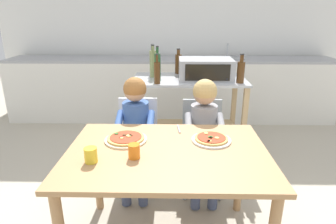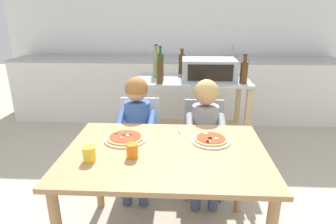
{
  "view_description": "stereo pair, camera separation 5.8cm",
  "coord_description": "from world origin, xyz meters",
  "px_view_note": "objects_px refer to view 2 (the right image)",
  "views": [
    {
      "loc": [
        0.04,
        -1.6,
        1.55
      ],
      "look_at": [
        0.0,
        0.3,
        0.88
      ],
      "focal_mm": 30.63,
      "sensor_mm": 36.0,
      "label": 1
    },
    {
      "loc": [
        0.09,
        -1.6,
        1.55
      ],
      "look_at": [
        0.0,
        0.3,
        0.88
      ],
      "focal_mm": 30.63,
      "sensor_mm": 36.0,
      "label": 2
    }
  ],
  "objects_px": {
    "bottle_dark_olive_oil": "(160,66)",
    "drinking_cup_yellow": "(89,154)",
    "toaster_oven": "(209,69)",
    "bottle_clear_vinegar": "(244,72)",
    "drinking_cup_orange": "(132,151)",
    "serving_spoon": "(179,129)",
    "dining_table": "(166,165)",
    "child_in_grey_shirt": "(205,126)",
    "pizza_plate_cream": "(125,138)",
    "dining_chair_left": "(139,137)",
    "child_in_blue_striped_shirt": "(137,123)",
    "pizza_plate_white": "(211,140)",
    "kitchen_island_cart": "(192,105)",
    "bottle_squat_spirits": "(182,63)",
    "bottle_tall_green_wine": "(156,62)",
    "bottle_brown_beer": "(156,63)",
    "bottle_slim_sauce": "(160,72)",
    "dining_chair_right": "(204,140)"
  },
  "relations": [
    {
      "from": "pizza_plate_cream",
      "to": "serving_spoon",
      "type": "height_order",
      "value": "pizza_plate_cream"
    },
    {
      "from": "pizza_plate_white",
      "to": "drinking_cup_orange",
      "type": "relative_size",
      "value": 3.03
    },
    {
      "from": "child_in_blue_striped_shirt",
      "to": "drinking_cup_yellow",
      "type": "distance_m",
      "value": 0.79
    },
    {
      "from": "dining_table",
      "to": "pizza_plate_white",
      "type": "xyz_separation_m",
      "value": [
        0.29,
        0.15,
        0.11
      ]
    },
    {
      "from": "bottle_squat_spirits",
      "to": "child_in_grey_shirt",
      "type": "bearing_deg",
      "value": -78.71
    },
    {
      "from": "dining_chair_left",
      "to": "serving_spoon",
      "type": "relative_size",
      "value": 5.79
    },
    {
      "from": "pizza_plate_cream",
      "to": "toaster_oven",
      "type": "bearing_deg",
      "value": 61.19
    },
    {
      "from": "bottle_tall_green_wine",
      "to": "bottle_slim_sauce",
      "type": "bearing_deg",
      "value": -80.2
    },
    {
      "from": "kitchen_island_cart",
      "to": "pizza_plate_white",
      "type": "xyz_separation_m",
      "value": [
        0.09,
        -1.2,
        0.14
      ]
    },
    {
      "from": "drinking_cup_orange",
      "to": "serving_spoon",
      "type": "height_order",
      "value": "drinking_cup_orange"
    },
    {
      "from": "dining_chair_left",
      "to": "pizza_plate_cream",
      "type": "relative_size",
      "value": 2.86
    },
    {
      "from": "dining_table",
      "to": "bottle_tall_green_wine",
      "type": "bearing_deg",
      "value": 97.16
    },
    {
      "from": "kitchen_island_cart",
      "to": "dining_chair_right",
      "type": "height_order",
      "value": "kitchen_island_cart"
    },
    {
      "from": "pizza_plate_white",
      "to": "drinking_cup_yellow",
      "type": "bearing_deg",
      "value": -157.62
    },
    {
      "from": "drinking_cup_yellow",
      "to": "dining_table",
      "type": "bearing_deg",
      "value": 18.96
    },
    {
      "from": "bottle_squat_spirits",
      "to": "drinking_cup_orange",
      "type": "relative_size",
      "value": 3.23
    },
    {
      "from": "bottle_squat_spirits",
      "to": "drinking_cup_orange",
      "type": "height_order",
      "value": "bottle_squat_spirits"
    },
    {
      "from": "bottle_tall_green_wine",
      "to": "child_in_blue_striped_shirt",
      "type": "height_order",
      "value": "bottle_tall_green_wine"
    },
    {
      "from": "drinking_cup_yellow",
      "to": "drinking_cup_orange",
      "type": "xyz_separation_m",
      "value": [
        0.24,
        0.05,
        -0.0
      ]
    },
    {
      "from": "bottle_dark_olive_oil",
      "to": "drinking_cup_yellow",
      "type": "relative_size",
      "value": 3.87
    },
    {
      "from": "bottle_dark_olive_oil",
      "to": "dining_chair_left",
      "type": "distance_m",
      "value": 0.76
    },
    {
      "from": "child_in_blue_striped_shirt",
      "to": "child_in_grey_shirt",
      "type": "xyz_separation_m",
      "value": [
        0.57,
        -0.03,
        0.0
      ]
    },
    {
      "from": "dining_chair_right",
      "to": "child_in_blue_striped_shirt",
      "type": "xyz_separation_m",
      "value": [
        -0.57,
        -0.09,
        0.18
      ]
    },
    {
      "from": "drinking_cup_orange",
      "to": "serving_spoon",
      "type": "xyz_separation_m",
      "value": [
        0.27,
        0.43,
        -0.04
      ]
    },
    {
      "from": "bottle_tall_green_wine",
      "to": "dining_chair_right",
      "type": "xyz_separation_m",
      "value": [
        0.49,
        -0.83,
        -0.54
      ]
    },
    {
      "from": "bottle_tall_green_wine",
      "to": "child_in_grey_shirt",
      "type": "xyz_separation_m",
      "value": [
        0.49,
        -0.95,
        -0.36
      ]
    },
    {
      "from": "pizza_plate_cream",
      "to": "drinking_cup_orange",
      "type": "xyz_separation_m",
      "value": [
        0.09,
        -0.24,
        0.03
      ]
    },
    {
      "from": "toaster_oven",
      "to": "bottle_clear_vinegar",
      "type": "height_order",
      "value": "bottle_clear_vinegar"
    },
    {
      "from": "kitchen_island_cart",
      "to": "bottle_squat_spirits",
      "type": "distance_m",
      "value": 0.49
    },
    {
      "from": "child_in_blue_striped_shirt",
      "to": "pizza_plate_white",
      "type": "distance_m",
      "value": 0.74
    },
    {
      "from": "bottle_brown_beer",
      "to": "drinking_cup_yellow",
      "type": "xyz_separation_m",
      "value": [
        -0.25,
        -1.56,
        -0.26
      ]
    },
    {
      "from": "bottle_squat_spirits",
      "to": "dining_chair_left",
      "type": "height_order",
      "value": "bottle_squat_spirits"
    },
    {
      "from": "child_in_grey_shirt",
      "to": "drinking_cup_orange",
      "type": "height_order",
      "value": "child_in_grey_shirt"
    },
    {
      "from": "bottle_squat_spirits",
      "to": "pizza_plate_cream",
      "type": "distance_m",
      "value": 1.52
    },
    {
      "from": "child_in_blue_striped_shirt",
      "to": "drinking_cup_orange",
      "type": "relative_size",
      "value": 11.81
    },
    {
      "from": "bottle_brown_beer",
      "to": "pizza_plate_white",
      "type": "bearing_deg",
      "value": -69.48
    },
    {
      "from": "bottle_slim_sauce",
      "to": "drinking_cup_orange",
      "type": "bearing_deg",
      "value": -93.39
    },
    {
      "from": "drinking_cup_yellow",
      "to": "serving_spoon",
      "type": "relative_size",
      "value": 0.64
    },
    {
      "from": "bottle_clear_vinegar",
      "to": "pizza_plate_cream",
      "type": "height_order",
      "value": "bottle_clear_vinegar"
    },
    {
      "from": "bottle_clear_vinegar",
      "to": "dining_chair_right",
      "type": "bearing_deg",
      "value": -130.86
    },
    {
      "from": "toaster_oven",
      "to": "pizza_plate_white",
      "type": "height_order",
      "value": "toaster_oven"
    },
    {
      "from": "bottle_tall_green_wine",
      "to": "child_in_grey_shirt",
      "type": "relative_size",
      "value": 0.33
    },
    {
      "from": "dining_chair_right",
      "to": "serving_spoon",
      "type": "height_order",
      "value": "dining_chair_right"
    },
    {
      "from": "bottle_squat_spirits",
      "to": "drinking_cup_yellow",
      "type": "xyz_separation_m",
      "value": [
        -0.52,
        -1.75,
        -0.23
      ]
    },
    {
      "from": "toaster_oven",
      "to": "dining_chair_left",
      "type": "xyz_separation_m",
      "value": [
        -0.65,
        -0.58,
        -0.51
      ]
    },
    {
      "from": "pizza_plate_white",
      "to": "pizza_plate_cream",
      "type": "bearing_deg",
      "value": -179.64
    },
    {
      "from": "child_in_grey_shirt",
      "to": "dining_chair_left",
      "type": "bearing_deg",
      "value": 164.95
    },
    {
      "from": "bottle_tall_green_wine",
      "to": "child_in_blue_striped_shirt",
      "type": "xyz_separation_m",
      "value": [
        -0.09,
        -0.92,
        -0.36
      ]
    },
    {
      "from": "dining_table",
      "to": "child_in_grey_shirt",
      "type": "relative_size",
      "value": 1.23
    },
    {
      "from": "drinking_cup_yellow",
      "to": "bottle_dark_olive_oil",
      "type": "bearing_deg",
      "value": 77.53
    }
  ]
}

